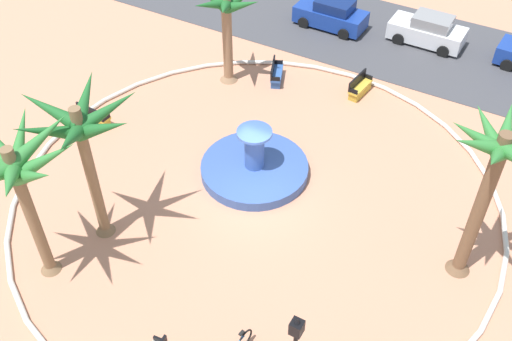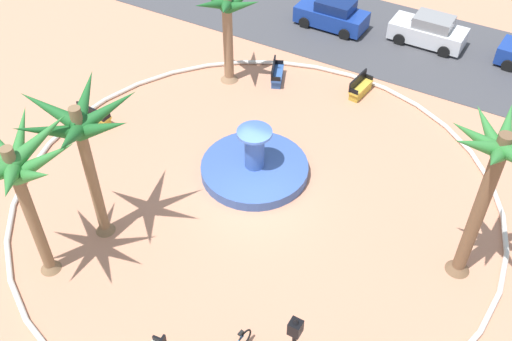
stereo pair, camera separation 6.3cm
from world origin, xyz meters
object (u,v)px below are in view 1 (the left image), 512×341
Objects in this scene: bench_west at (360,88)px; palm_tree_mid_plaza at (13,171)px; palm_tree_near_fountain at (226,16)px; palm_tree_far_side at (494,167)px; bench_north at (94,117)px; parked_car_second at (428,31)px; fountain at (255,167)px; bench_southwest at (276,75)px; parked_car_leftmost at (331,14)px; palm_tree_by_curb at (82,136)px.

palm_tree_mid_plaza is at bearing -109.78° from bench_west.
palm_tree_far_side is at bearing -24.54° from palm_tree_near_fountain.
palm_tree_near_fountain is 0.75× the size of palm_tree_far_side.
palm_tree_mid_plaza is at bearing -60.29° from bench_north.
bench_west is 0.41× the size of parked_car_second.
palm_tree_near_fountain is 13.41m from palm_tree_mid_plaza.
palm_tree_far_side reaches higher than palm_tree_near_fountain.
bench_west is (1.66, 7.43, 0.03)m from fountain.
bench_southwest is (5.66, 7.14, 0.00)m from bench_north.
fountain is at bearing 4.95° from bench_north.
parked_car_leftmost is at bearing 66.50° from bench_north.
palm_tree_by_curb reaches higher than parked_car_second.
bench_west is at bearing 77.41° from fountain.
palm_tree_mid_plaza is at bearing -87.29° from palm_tree_near_fountain.
palm_tree_near_fountain is 7.68m from bench_north.
palm_tree_near_fountain is at bearing 96.23° from palm_tree_by_curb.
fountain is 10.00m from palm_tree_mid_plaza.
palm_tree_far_side reaches higher than bench_southwest.
bench_west is at bearing 70.22° from palm_tree_mid_plaza.
palm_tree_by_curb is 20.63m from parked_car_second.
bench_west is 12.68m from bench_north.
palm_tree_far_side is at bearing -50.50° from parked_car_leftmost.
palm_tree_by_curb is 13.09m from palm_tree_far_side.
palm_tree_by_curb reaches higher than bench_north.
palm_tree_mid_plaza is at bearing -107.70° from parked_car_second.
bench_north is 0.40× the size of parked_car_second.
parked_car_leftmost is (1.08, 18.27, -3.94)m from palm_tree_by_curb.
palm_tree_far_side reaches higher than fountain.
palm_tree_by_curb is at bearing -158.39° from palm_tree_far_side.
bench_north is at bearing -140.13° from bench_west.
bench_southwest is 6.25m from parked_car_leftmost.
parked_car_leftmost is at bearing 126.82° from bench_west.
bench_west is 6.35m from parked_car_second.
fountain is at bearing -49.57° from palm_tree_near_fountain.
bench_southwest is at bearing 28.05° from palm_tree_near_fountain.
bench_north is at bearing -128.39° from bench_southwest.
palm_tree_near_fountain is 8.18m from parked_car_leftmost.
parked_car_second is at bearing 71.74° from palm_tree_by_curb.
palm_tree_by_curb is 3.76× the size of bench_north.
fountain is at bearing -102.46° from parked_car_second.
palm_tree_far_side is 14.15m from bench_southwest.
fountain is 0.92× the size of palm_tree_near_fountain.
parked_car_second is (-5.82, 14.41, -4.20)m from palm_tree_far_side.
fountain is 7.69m from palm_tree_near_fountain.
bench_north is (-8.07, -0.70, 0.03)m from fountain.
fountain is 2.74× the size of bench_west.
parked_car_leftmost is (0.16, 6.23, 0.43)m from bench_southwest.
bench_southwest is 0.41× the size of parked_car_leftmost.
fountain reaches higher than bench_west.
palm_tree_near_fountain is 2.94× the size of bench_southwest.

